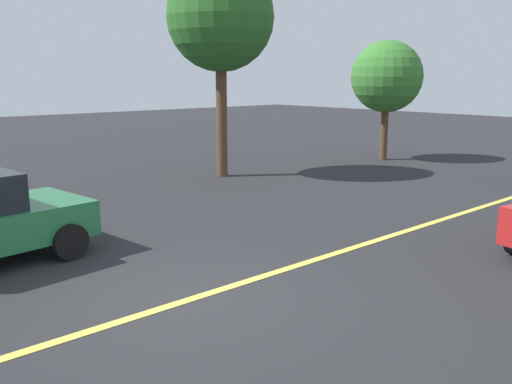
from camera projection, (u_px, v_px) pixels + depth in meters
ground_plane at (190, 300)px, 7.94m from camera, size 80.00×80.00×0.00m
lane_marking_centre at (329, 256)px, 9.89m from camera, size 28.00×0.16×0.01m
tree_left_verge at (387, 77)px, 20.67m from camera, size 2.66×2.66×4.46m
tree_centre_verge at (220, 18)px, 16.83m from camera, size 3.27×3.27×6.53m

